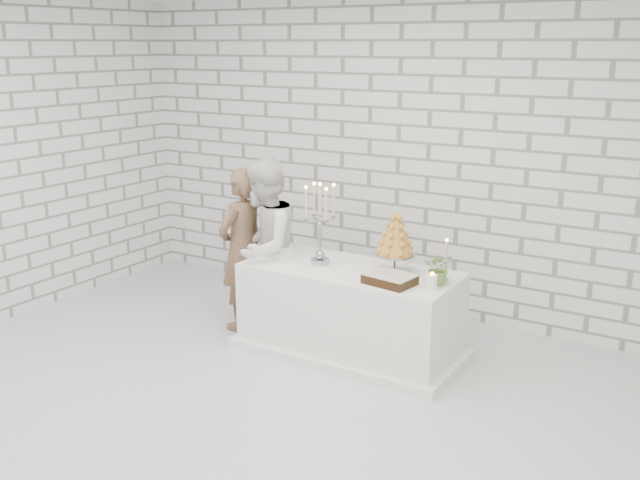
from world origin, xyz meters
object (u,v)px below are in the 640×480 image
(cake_table, at_px, (350,311))
(groom, at_px, (242,249))
(bride, at_px, (264,249))
(candelabra, at_px, (320,224))
(croquembouche, at_px, (395,242))

(cake_table, relative_size, groom, 1.21)
(bride, bearing_deg, groom, -111.45)
(bride, bearing_deg, candelabra, 77.38)
(candelabra, bearing_deg, croquembouche, 10.10)
(croquembouche, bearing_deg, groom, -176.39)
(bride, height_order, candelabra, bride)
(bride, height_order, croquembouche, bride)
(cake_table, distance_m, bride, 0.96)
(groom, xyz_separation_m, candelabra, (0.85, -0.02, 0.35))
(groom, relative_size, candelabra, 2.12)
(cake_table, relative_size, bride, 1.12)
(bride, relative_size, croquembouche, 3.11)
(cake_table, xyz_separation_m, candelabra, (-0.28, -0.02, 0.73))
(candelabra, bearing_deg, cake_table, 3.96)
(bride, bearing_deg, cake_table, 78.22)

